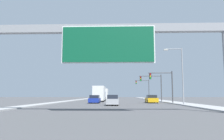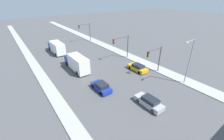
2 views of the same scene
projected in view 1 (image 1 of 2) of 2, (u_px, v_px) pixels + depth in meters
sidewalk_right at (157, 100)px, 59.60m from camera, size 3.00×120.00×0.15m
median_strip_left at (77, 100)px, 60.29m from camera, size 2.00×120.00×0.15m
sign_gantry at (108, 39)px, 18.83m from camera, size 20.28×0.73×7.60m
car_near_left at (95, 99)px, 39.46m from camera, size 1.84×4.20×1.46m
car_mid_right at (151, 99)px, 40.89m from camera, size 1.89×4.72×1.49m
car_near_center at (113, 100)px, 31.73m from camera, size 1.72×4.60×1.50m
truck_box_primary at (104, 94)px, 62.84m from camera, size 2.46×8.56×3.22m
truck_box_secondary at (99, 94)px, 49.32m from camera, size 2.37×8.55×3.41m
traffic_light_near_intersection at (164, 82)px, 38.25m from camera, size 4.24×0.32×5.64m
traffic_light_mid_block at (154, 83)px, 48.21m from camera, size 5.00×0.32×5.94m
traffic_light_far_intersection at (144, 86)px, 68.08m from camera, size 4.39×0.32×6.24m
street_lamp_right at (180, 71)px, 32.37m from camera, size 2.76×0.28×8.50m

